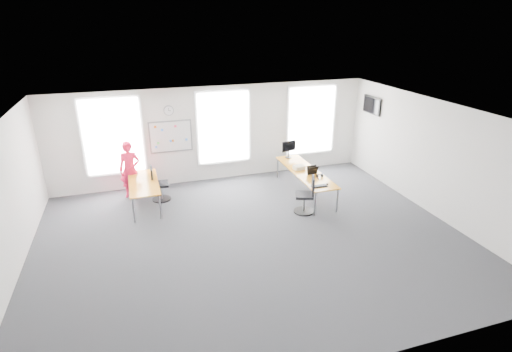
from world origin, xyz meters
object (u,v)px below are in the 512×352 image
object	(u,v)px
desk_right	(305,173)
monitor	(289,148)
chair_right	(307,197)
keyboard	(319,186)
headphones	(320,176)
desk_left	(144,184)
person	(130,170)
chair_left	(158,186)

from	to	relation	value
desk_right	monitor	distance (m)	1.30
chair_right	keyboard	size ratio (longest dim) A/B	2.35
chair_right	headphones	xyz separation A→B (m)	(0.64, 0.58, 0.31)
chair_right	keyboard	xyz separation A→B (m)	(0.34, -0.01, 0.27)
headphones	keyboard	bearing A→B (deg)	-128.65
desk_left	headphones	distance (m)	4.90
monitor	headphones	bearing A→B (deg)	-96.70
keyboard	headphones	world-z (taller)	headphones
chair_right	monitor	world-z (taller)	monitor
desk_right	monitor	xyz separation A→B (m)	(-0.02, 1.24, 0.39)
desk_left	monitor	bearing A→B (deg)	8.28
keyboard	desk_right	bearing A→B (deg)	87.40
person	monitor	size ratio (longest dim) A/B	2.96
person	monitor	xyz separation A→B (m)	(4.88, -0.10, 0.21)
person	monitor	world-z (taller)	person
desk_left	monitor	distance (m)	4.63
desk_left	keyboard	bearing A→B (deg)	-21.26
desk_right	keyboard	distance (m)	1.16
chair_left	monitor	bearing A→B (deg)	-81.46
desk_left	monitor	world-z (taller)	monitor
headphones	monitor	distance (m)	1.85
person	keyboard	world-z (taller)	person
chair_right	keyboard	world-z (taller)	chair_right
desk_right	chair_left	world-z (taller)	chair_left
chair_left	person	bearing A→B (deg)	59.10
chair_left	keyboard	distance (m)	4.55
desk_right	desk_left	distance (m)	4.62
desk_left	keyboard	xyz separation A→B (m)	(4.47, -1.74, 0.07)
headphones	monitor	size ratio (longest dim) A/B	0.33
desk_right	person	bearing A→B (deg)	164.67
headphones	desk_left	bearing A→B (deg)	154.63
keyboard	headphones	bearing A→B (deg)	66.31
desk_left	chair_left	distance (m)	0.53
person	monitor	bearing A→B (deg)	8.69
desk_left	person	bearing A→B (deg)	112.89
chair_right	headphones	distance (m)	0.92
desk_right	monitor	world-z (taller)	monitor
chair_right	headphones	world-z (taller)	chair_right
desk_left	keyboard	world-z (taller)	keyboard
headphones	monitor	xyz separation A→B (m)	(-0.20, 1.81, 0.29)
desk_right	headphones	size ratio (longest dim) A/B	15.84
keyboard	monitor	size ratio (longest dim) A/B	0.77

